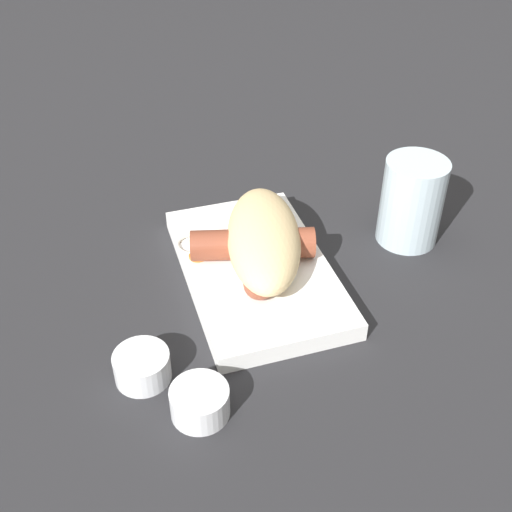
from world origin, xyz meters
name	(u,v)px	position (x,y,z in m)	size (l,w,h in m)	color
ground_plane	(256,278)	(0.00, 0.00, 0.00)	(3.00, 3.00, 0.00)	#232326
food_tray	(256,270)	(0.00, 0.00, 0.01)	(0.26, 0.16, 0.02)	white
bread_roll	(264,238)	(0.01, -0.01, 0.05)	(0.20, 0.13, 0.05)	#DBBC84
sausage	(256,243)	(0.01, 0.00, 0.04)	(0.17, 0.14, 0.04)	brown
pickled_veggies	(198,246)	(0.05, 0.06, 0.02)	(0.06, 0.06, 0.00)	orange
condiment_cup_near	(142,368)	(-0.11, 0.15, 0.01)	(0.05, 0.05, 0.03)	silver
condiment_cup_far	(200,403)	(-0.17, 0.11, 0.01)	(0.05, 0.05, 0.03)	silver
drink_glass	(412,202)	(0.02, -0.20, 0.05)	(0.07, 0.07, 0.11)	silver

